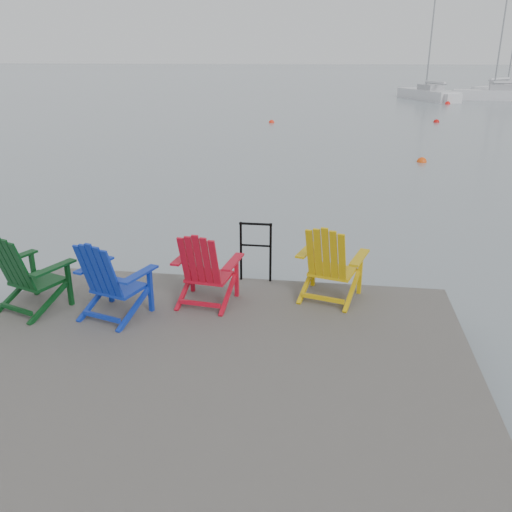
# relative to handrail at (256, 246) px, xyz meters

# --- Properties ---
(ground) EXTENTS (400.00, 400.00, 0.00)m
(ground) POSITION_rel_handrail_xyz_m (-0.25, -2.45, -1.04)
(ground) COLOR slate
(ground) RESTS_ON ground
(dock) EXTENTS (6.00, 5.00, 1.40)m
(dock) POSITION_rel_handrail_xyz_m (-0.25, -2.45, -0.69)
(dock) COLOR #2F2C2A
(dock) RESTS_ON ground
(handrail) EXTENTS (0.48, 0.04, 0.90)m
(handrail) POSITION_rel_handrail_xyz_m (0.00, 0.00, 0.00)
(handrail) COLOR black
(handrail) RESTS_ON dock
(chair_green) EXTENTS (1.04, 1.00, 1.09)m
(chair_green) POSITION_rel_handrail_xyz_m (-2.79, -1.41, 0.01)
(chair_green) COLOR #093312
(chair_green) RESTS_ON dock
(chair_blue) EXTENTS (1.00, 0.95, 1.06)m
(chair_blue) POSITION_rel_handrail_xyz_m (-1.63, -1.45, -0.01)
(chair_blue) COLOR #0E299A
(chair_blue) RESTS_ON dock
(chair_red) EXTENTS (0.90, 0.85, 1.05)m
(chair_red) POSITION_rel_handrail_xyz_m (-0.55, -0.90, -0.01)
(chair_red) COLOR #B40D20
(chair_red) RESTS_ON dock
(chair_yellow) EXTENTS (1.01, 0.96, 1.09)m
(chair_yellow) POSITION_rel_handrail_xyz_m (1.09, -0.51, 0.01)
(chair_yellow) COLOR #C79E0B
(chair_yellow) RESTS_ON dock
(sailboat_near) EXTENTS (4.41, 7.28, 9.99)m
(sailboat_near) POSITION_rel_handrail_xyz_m (8.58, 41.73, -0.69)
(sailboat_near) COLOR silver
(sailboat_near) RESTS_ON ground
(sailboat_mid) EXTENTS (7.12, 7.38, 11.27)m
(sailboat_mid) POSITION_rel_handrail_xyz_m (16.77, 49.36, -0.69)
(sailboat_mid) COLOR silver
(sailboat_mid) RESTS_ON ground
(sailboat_far) EXTENTS (7.19, 3.03, 9.83)m
(sailboat_far) POSITION_rel_handrail_xyz_m (14.26, 41.84, -0.69)
(sailboat_far) COLOR silver
(sailboat_far) RESTS_ON ground
(buoy_a) EXTENTS (0.35, 0.35, 0.35)m
(buoy_a) POSITION_rel_handrail_xyz_m (4.21, 12.76, -1.04)
(buoy_a) COLOR #EC4B0D
(buoy_a) RESTS_ON ground
(buoy_b) EXTENTS (0.32, 0.32, 0.32)m
(buoy_b) POSITION_rel_handrail_xyz_m (-2.56, 23.74, -1.04)
(buoy_b) COLOR red
(buoy_b) RESTS_ON ground
(buoy_c) EXTENTS (0.34, 0.34, 0.34)m
(buoy_c) POSITION_rel_handrail_xyz_m (6.71, 25.25, -1.04)
(buoy_c) COLOR red
(buoy_c) RESTS_ON ground
(buoy_d) EXTENTS (0.41, 0.41, 0.41)m
(buoy_d) POSITION_rel_handrail_xyz_m (9.52, 37.55, -1.04)
(buoy_d) COLOR #F7120E
(buoy_d) RESTS_ON ground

